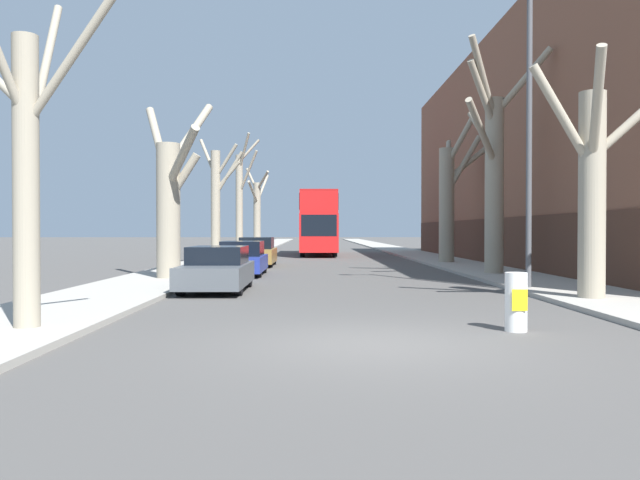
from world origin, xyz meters
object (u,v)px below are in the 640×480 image
Objects in this scene: street_tree_left_0 at (28,157)px; parked_car_1 at (242,259)px; street_tree_left_3 at (240,200)px; traffic_bollard at (516,302)px; parked_car_2 at (257,252)px; street_tree_right_0 at (593,183)px; lamp_post at (526,124)px; double_decker_bus at (318,220)px; parked_car_0 at (217,269)px; street_tree_right_2 at (449,196)px; street_tree_left_1 at (171,197)px; street_tree_right_1 at (494,170)px; street_tree_left_4 at (257,211)px; street_tree_left_2 at (217,201)px.

street_tree_left_0 reaches higher than parked_car_1.
street_tree_left_3 reaches higher than traffic_bollard.
street_tree_right_0 is at bearing -58.79° from parked_car_2.
street_tree_right_0 is 3.49m from lamp_post.
double_decker_bus is (5.28, 2.25, -1.33)m from street_tree_left_3.
street_tree_right_0 is at bearing -17.91° from parked_car_0.
street_tree_left_3 is at bearing 90.15° from street_tree_left_0.
traffic_bollard is at bearing -49.24° from parked_car_0.
lamp_post is (10.92, 7.18, 1.81)m from street_tree_left_0.
street_tree_right_0 is 5.83m from traffic_bollard.
parked_car_2 is at bearing 90.00° from parked_car_1.
street_tree_left_0 is 0.73× the size of lamp_post.
lamp_post reaches higher than street_tree_right_2.
parked_car_1 is 3.99× the size of traffic_bollard.
lamp_post is at bearing 103.12° from street_tree_right_0.
double_decker_bus is 20.30m from parked_car_1.
street_tree_left_1 reaches higher than street_tree_right_0.
street_tree_left_4 is at bearing 111.47° from street_tree_right_1.
street_tree_right_2 is 1.80× the size of parked_car_0.
parked_car_1 is (2.05, 13.75, -2.37)m from street_tree_left_0.
lamp_post is 8.66m from traffic_bollard.
street_tree_right_2 is at bearing 41.48° from street_tree_left_1.
street_tree_left_0 is 6.22× the size of traffic_bollard.
street_tree_left_3 is (0.01, 20.51, 0.90)m from street_tree_left_1.
parked_car_1 is (-9.53, 9.41, -2.26)m from street_tree_right_0.
street_tree_left_3 is at bearing 105.04° from traffic_bollard.
street_tree_left_3 reaches higher than street_tree_right_0.
street_tree_left_0 is at bearing -89.82° from street_tree_left_2.
street_tree_left_4 reaches higher than parked_car_1.
street_tree_left_3 is 18.13m from parked_car_1.
parked_car_1 is at bearing -141.56° from street_tree_right_2.
street_tree_right_1 reaches higher than double_decker_bus.
street_tree_right_1 reaches higher than street_tree_right_2.
parked_car_0 is 9.81m from lamp_post.
parked_car_1 reaches higher than parked_car_0.
parked_car_2 is at bearing -171.39° from street_tree_right_2.
street_tree_right_1 is at bearing 30.23° from parked_car_0.
street_tree_left_4 is 10.33m from double_decker_bus.
street_tree_right_0 is (11.58, 4.34, -0.11)m from street_tree_left_0.
street_tree_right_2 is 1.74× the size of parked_car_2.
parked_car_1 is (-0.00, 6.33, 0.01)m from parked_car_0.
street_tree_right_0 is (11.68, -6.63, -0.01)m from street_tree_left_1.
street_tree_left_2 is at bearing -90.34° from street_tree_left_4.
street_tree_left_1 is at bearing -90.16° from street_tree_left_2.
double_decker_bus is at bearing 107.45° from street_tree_right_1.
parked_car_1 is (-9.83, -7.80, -2.87)m from street_tree_right_2.
street_tree_right_0 is at bearing -73.26° from street_tree_left_4.
double_decker_bus is at bearing 81.04° from parked_car_1.
traffic_bollard is (-3.24, -4.22, -2.38)m from street_tree_right_0.
street_tree_left_3 is at bearing 114.36° from lamp_post.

